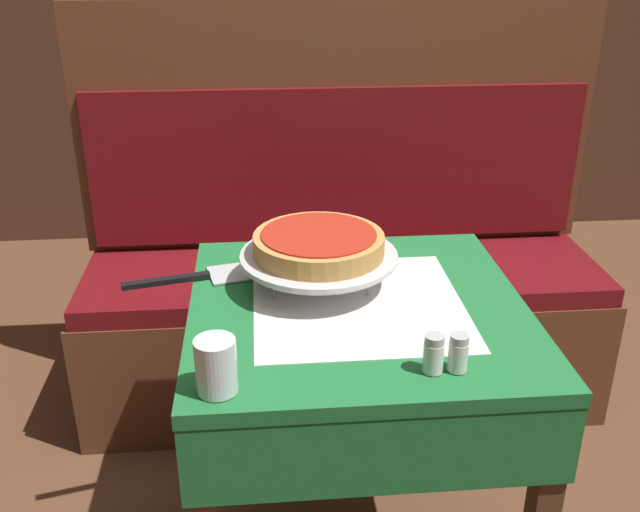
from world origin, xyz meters
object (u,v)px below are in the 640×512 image
pizza_server (199,277)px  salt_shaker (433,354)px  water_glass_near (216,366)px  booth_bench (341,294)px  dining_table_rear (331,135)px  pizza_pan_stand (319,258)px  deep_dish_pizza (319,243)px  pepper_shaker (458,353)px  dining_table_front (357,352)px  condiment_caddy (329,97)px

pizza_server → salt_shaker: salt_shaker is taller
pizza_server → water_glass_near: size_ratio=3.18×
booth_bench → dining_table_rear: bearing=86.3°
pizza_pan_stand → deep_dish_pizza: bearing=0.0°
salt_shaker → pepper_shaker: (0.04, 0.00, -0.00)m
booth_bench → pepper_shaker: booth_bench is taller
deep_dish_pizza → pepper_shaker: (0.21, -0.35, -0.06)m
booth_bench → water_glass_near: 1.18m
dining_table_rear → salt_shaker: bearing=-90.8°
water_glass_near → salt_shaker: water_glass_near is taller
water_glass_near → pizza_pan_stand: bearing=61.7°
pepper_shaker → deep_dish_pizza: bearing=121.1°
booth_bench → pepper_shaker: size_ratio=23.46×
booth_bench → pizza_pan_stand: 0.81m
dining_table_rear → pizza_pan_stand: pizza_pan_stand is taller
water_glass_near → dining_table_front: bearing=45.9°
pizza_pan_stand → pepper_shaker: size_ratio=4.86×
booth_bench → pizza_pan_stand: (-0.13, -0.67, 0.44)m
deep_dish_pizza → salt_shaker: bearing=-64.4°
deep_dish_pizza → water_glass_near: (-0.20, -0.38, -0.05)m
dining_table_rear → pepper_shaker: pepper_shaker is taller
salt_shaker → dining_table_front: bearing=110.2°
pizza_pan_stand → water_glass_near: size_ratio=3.50×
pizza_server → condiment_caddy: (0.46, 1.66, 0.04)m
dining_table_rear → water_glass_near: water_glass_near is taller
pizza_server → condiment_caddy: 1.72m
dining_table_front → deep_dish_pizza: (-0.07, 0.09, 0.22)m
dining_table_front → water_glass_near: bearing=-134.1°
salt_shaker → pizza_pan_stand: bearing=115.6°
dining_table_front → booth_bench: 0.81m
pepper_shaker → salt_shaker: bearing=180.0°
dining_table_rear → pizza_server: bearing=-106.0°
pizza_pan_stand → deep_dish_pizza: size_ratio=1.21×
dining_table_rear → pizza_pan_stand: bearing=-96.8°
pepper_shaker → condiment_caddy: condiment_caddy is taller
pizza_server → dining_table_front: bearing=-23.4°
dining_table_front → condiment_caddy: bearing=86.1°
pizza_server → pizza_pan_stand: bearing=-11.3°
dining_table_front → water_glass_near: water_glass_near is taller
dining_table_front → pizza_server: size_ratio=2.40×
water_glass_near → pepper_shaker: bearing=3.5°
deep_dish_pizza → dining_table_rear: bearing=83.2°
pizza_pan_stand → condiment_caddy: 1.72m
deep_dish_pizza → pizza_server: bearing=168.7°
booth_bench → dining_table_front: bearing=-94.4°
pizza_server → pepper_shaker: (0.48, -0.40, 0.03)m
salt_shaker → pepper_shaker: bearing=0.0°
dining_table_rear → booth_bench: 1.02m
water_glass_near → condiment_caddy: bearing=79.2°
water_glass_near → condiment_caddy: (0.40, 2.09, -0.00)m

